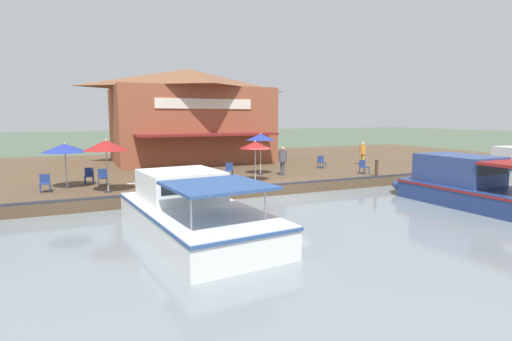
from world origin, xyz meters
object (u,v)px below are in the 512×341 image
patio_umbrella_by_entrance (255,145)px  motorboat_far_downstream (186,209)px  waterfront_restaurant (189,115)px  cafe_chair_facing_river (89,175)px  cafe_chair_under_first_umbrella (45,182)px  cafe_chair_far_corner_seat (321,161)px  person_at_quay_edge (363,151)px  patio_umbrella_near_quay_edge (65,148)px  tree_upstream_bank (226,112)px  cafe_chair_back_row_seat (103,176)px  motorboat_mid_row (464,186)px  cafe_chair_beside_entrance (229,169)px  cafe_chair_mid_patio (364,166)px  patio_umbrella_mid_patio_right (261,137)px  person_mid_patio (283,157)px  mooring_post (376,168)px  patio_umbrella_far_corner (106,145)px

patio_umbrella_by_entrance → motorboat_far_downstream: bearing=-42.4°
waterfront_restaurant → cafe_chair_facing_river: size_ratio=14.28×
cafe_chair_under_first_umbrella → cafe_chair_far_corner_seat: bearing=97.8°
person_at_quay_edge → cafe_chair_under_first_umbrella: bearing=-82.6°
cafe_chair_facing_river → motorboat_far_downstream: bearing=18.9°
patio_umbrella_near_quay_edge → waterfront_restaurant: bearing=138.0°
cafe_chair_under_first_umbrella → tree_upstream_bank: 20.17m
cafe_chair_back_row_seat → motorboat_mid_row: motorboat_mid_row is taller
motorboat_mid_row → tree_upstream_bank: tree_upstream_bank is taller
cafe_chair_beside_entrance → cafe_chair_facing_river: size_ratio=1.00×
cafe_chair_back_row_seat → cafe_chair_beside_entrance: 6.89m
cafe_chair_mid_patio → person_at_quay_edge: (-3.79, 2.97, 0.57)m
patio_umbrella_mid_patio_right → tree_upstream_bank: (-12.81, 2.44, 1.70)m
person_mid_patio → mooring_post: (2.76, 4.78, -0.59)m
person_at_quay_edge → motorboat_mid_row: size_ratio=0.20×
patio_umbrella_by_entrance → cafe_chair_mid_patio: 7.54m
patio_umbrella_near_quay_edge → cafe_chair_far_corner_seat: 15.99m
person_at_quay_edge → motorboat_far_downstream: bearing=-58.4°
cafe_chair_facing_river → cafe_chair_far_corner_seat: 14.82m
motorboat_mid_row → patio_umbrella_mid_patio_right: bearing=-145.8°
person_at_quay_edge → motorboat_mid_row: bearing=-14.2°
patio_umbrella_far_corner → tree_upstream_bank: bearing=143.1°
patio_umbrella_far_corner → patio_umbrella_by_entrance: patio_umbrella_far_corner is taller
patio_umbrella_far_corner → mooring_post: patio_umbrella_far_corner is taller
cafe_chair_under_first_umbrella → person_mid_patio: 12.72m
patio_umbrella_mid_patio_right → cafe_chair_beside_entrance: (0.37, -2.18, -1.81)m
patio_umbrella_by_entrance → cafe_chair_facing_river: (-2.83, -8.29, -1.51)m
patio_umbrella_near_quay_edge → patio_umbrella_mid_patio_right: 10.75m
patio_umbrella_by_entrance → cafe_chair_beside_entrance: patio_umbrella_by_entrance is taller
cafe_chair_under_first_umbrella → person_at_quay_edge: bearing=97.4°
cafe_chair_facing_river → patio_umbrella_near_quay_edge: bearing=-54.4°
patio_umbrella_near_quay_edge → tree_upstream_bank: (-13.08, 13.18, 2.01)m
patio_umbrella_by_entrance → tree_upstream_bank: 15.76m
cafe_chair_far_corner_seat → motorboat_mid_row: bearing=6.3°
cafe_chair_beside_entrance → cafe_chair_far_corner_seat: same height
patio_umbrella_far_corner → motorboat_far_downstream: (5.82, 2.22, -1.99)m
cafe_chair_back_row_seat → mooring_post: mooring_post is taller
patio_umbrella_by_entrance → motorboat_far_downstream: 8.09m
motorboat_far_downstream → tree_upstream_bank: size_ratio=1.52×
cafe_chair_far_corner_seat → mooring_post: size_ratio=0.85×
motorboat_far_downstream → cafe_chair_under_first_umbrella: bearing=-144.8°
cafe_chair_under_first_umbrella → cafe_chair_facing_river: size_ratio=1.00×
cafe_chair_far_corner_seat → mooring_post: mooring_post is taller
patio_umbrella_near_quay_edge → patio_umbrella_by_entrance: patio_umbrella_near_quay_edge is taller
patio_umbrella_near_quay_edge → cafe_chair_facing_river: patio_umbrella_near_quay_edge is taller
cafe_chair_back_row_seat → motorboat_mid_row: (8.85, 15.32, -0.18)m
patio_umbrella_near_quay_edge → motorboat_far_downstream: size_ratio=0.24×
motorboat_mid_row → cafe_chair_back_row_seat: bearing=-120.0°
cafe_chair_beside_entrance → tree_upstream_bank: bearing=160.7°
motorboat_mid_row → mooring_post: motorboat_mid_row is taller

